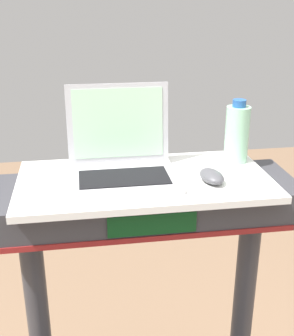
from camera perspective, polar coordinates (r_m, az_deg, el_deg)
The scene contains 4 objects.
desk_board at distance 1.30m, azimuth -0.34°, elevation -1.65°, with size 0.73×0.38×0.02m, color white.
laptop at distance 1.29m, azimuth -3.24°, elevation 1.12°, with size 0.30×0.26×0.25m.
computer_mouse at distance 1.27m, azimuth 8.22°, elevation -1.04°, with size 0.06×0.10×0.03m, color #4C4C51.
water_bottle at distance 1.42m, azimuth 11.37°, elevation 4.34°, with size 0.07×0.07×0.20m.
Camera 1 is at (-0.18, -0.48, 1.66)m, focal length 47.96 mm.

